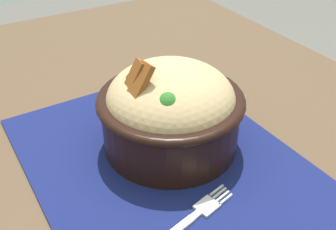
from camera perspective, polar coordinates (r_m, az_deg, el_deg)
name	(u,v)px	position (r m, az deg, el deg)	size (l,w,h in m)	color
table	(174,184)	(0.61, 0.81, -9.84)	(1.20, 0.83, 0.72)	#4C3826
placemat	(168,166)	(0.53, 0.06, -7.35)	(0.45, 0.33, 0.00)	#11194C
bowl	(168,110)	(0.53, -0.02, 0.75)	(0.23, 0.23, 0.14)	black
fork	(195,216)	(0.47, 3.80, -14.17)	(0.05, 0.13, 0.00)	silver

